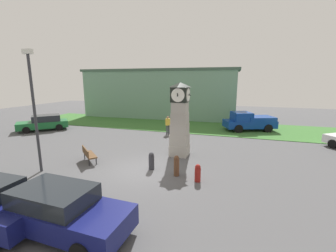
{
  "coord_description": "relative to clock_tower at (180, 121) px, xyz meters",
  "views": [
    {
      "loc": [
        5.1,
        -10.67,
        4.85
      ],
      "look_at": [
        0.56,
        3.24,
        1.89
      ],
      "focal_mm": 24.0,
      "sensor_mm": 36.0,
      "label": 1
    }
  ],
  "objects": [
    {
      "name": "street_lamp_near_road",
      "position": [
        -6.46,
        -4.96,
        1.4
      ],
      "size": [
        0.5,
        0.24,
        6.38
      ],
      "color": "#333338",
      "rests_on": "ground_plane"
    },
    {
      "name": "pedestrian_crossing_lot",
      "position": [
        -2.59,
        5.45,
        -1.33
      ],
      "size": [
        0.45,
        0.45,
        1.67
      ],
      "color": "#3F3F47",
      "rests_on": "ground_plane"
    },
    {
      "name": "clock_tower",
      "position": [
        0.0,
        0.0,
        0.0
      ],
      "size": [
        1.36,
        1.38,
        4.75
      ],
      "color": "#A09B90",
      "rests_on": "ground_plane"
    },
    {
      "name": "ground_plane",
      "position": [
        -1.41,
        -3.11,
        -2.29
      ],
      "size": [
        70.02,
        70.02,
        0.0
      ],
      "primitive_type": "plane",
      "color": "#4C4C4F"
    },
    {
      "name": "warehouse_blue_far",
      "position": [
        -6.87,
        15.41,
        0.88
      ],
      "size": [
        20.71,
        7.21,
        6.32
      ],
      "color": "gray",
      "rests_on": "ground_plane"
    },
    {
      "name": "bollard_near_tower",
      "position": [
        1.89,
        -3.59,
        -1.84
      ],
      "size": [
        0.29,
        0.29,
        0.88
      ],
      "color": "maroon",
      "rests_on": "ground_plane"
    },
    {
      "name": "pickup_truck",
      "position": [
        4.56,
        9.3,
        -1.36
      ],
      "size": [
        5.21,
        3.68,
        1.85
      ],
      "color": "navy",
      "rests_on": "ground_plane"
    },
    {
      "name": "bench",
      "position": [
        -4.89,
        -2.98,
        -1.76
      ],
      "size": [
        1.56,
        1.44,
        0.9
      ],
      "color": "brown",
      "rests_on": "ground_plane"
    },
    {
      "name": "car_silver_hatch",
      "position": [
        -14.83,
        3.22,
        -1.52
      ],
      "size": [
        4.47,
        4.56,
        1.5
      ],
      "color": "#19602D",
      "rests_on": "ground_plane"
    },
    {
      "name": "car_by_building",
      "position": [
        -1.59,
        -8.65,
        -1.51
      ],
      "size": [
        4.49,
        2.01,
        1.52
      ],
      "color": "navy",
      "rests_on": "ground_plane"
    },
    {
      "name": "bollard_mid_row",
      "position": [
        0.72,
        -3.24,
        -1.73
      ],
      "size": [
        0.28,
        0.28,
        1.1
      ],
      "color": "brown",
      "rests_on": "ground_plane"
    },
    {
      "name": "bollard_far_row",
      "position": [
        -0.85,
        -2.84,
        -1.79
      ],
      "size": [
        0.31,
        0.31,
        0.99
      ],
      "color": "#333338",
      "rests_on": "ground_plane"
    },
    {
      "name": "grass_verge_far",
      "position": [
        0.09,
        9.73,
        -2.27
      ],
      "size": [
        42.01,
        7.38,
        0.04
      ],
      "primitive_type": "cube",
      "color": "#386B2D",
      "rests_on": "ground_plane"
    }
  ]
}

